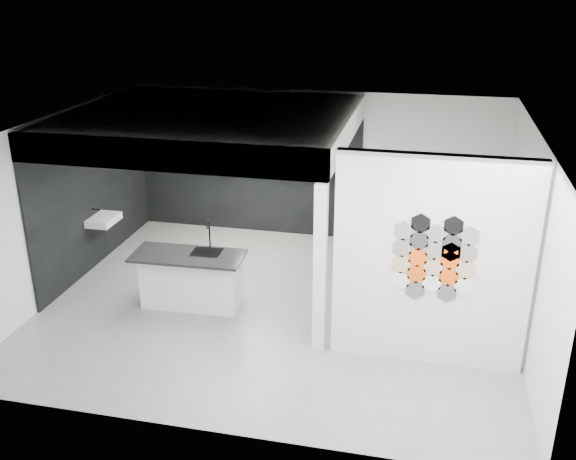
{
  "coord_description": "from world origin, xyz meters",
  "views": [
    {
      "loc": [
        2.07,
        -8.48,
        4.76
      ],
      "look_at": [
        0.1,
        0.3,
        1.15
      ],
      "focal_mm": 40.0,
      "sensor_mm": 36.0,
      "label": 1
    }
  ],
  "objects_px": {
    "kettle": "(314,168)",
    "utensil_cup": "(224,163)",
    "wall_basin": "(104,220)",
    "stockpot": "(209,160)",
    "partition_panel": "(431,263)",
    "kitchen_island": "(191,278)",
    "glass_vase": "(321,168)",
    "bottle_dark": "(224,162)",
    "glass_bowl": "(321,169)"
  },
  "relations": [
    {
      "from": "wall_basin",
      "to": "utensil_cup",
      "type": "distance_m",
      "value": 2.61
    },
    {
      "from": "stockpot",
      "to": "kettle",
      "type": "relative_size",
      "value": 1.39
    },
    {
      "from": "glass_bowl",
      "to": "glass_vase",
      "type": "bearing_deg",
      "value": 0.0
    },
    {
      "from": "stockpot",
      "to": "kettle",
      "type": "xyz_separation_m",
      "value": [
        2.06,
        0.0,
        -0.02
      ]
    },
    {
      "from": "wall_basin",
      "to": "utensil_cup",
      "type": "bearing_deg",
      "value": 53.92
    },
    {
      "from": "stockpot",
      "to": "glass_bowl",
      "type": "xyz_separation_m",
      "value": [
        2.19,
        0.0,
        -0.05
      ]
    },
    {
      "from": "wall_basin",
      "to": "kitchen_island",
      "type": "relative_size",
      "value": 0.35
    },
    {
      "from": "kitchen_island",
      "to": "kettle",
      "type": "relative_size",
      "value": 9.97
    },
    {
      "from": "kettle",
      "to": "stockpot",
      "type": "bearing_deg",
      "value": 157.62
    },
    {
      "from": "partition_panel",
      "to": "utensil_cup",
      "type": "distance_m",
      "value": 5.53
    },
    {
      "from": "stockpot",
      "to": "glass_vase",
      "type": "bearing_deg",
      "value": 0.0
    },
    {
      "from": "glass_vase",
      "to": "wall_basin",
      "type": "bearing_deg",
      "value": -148.65
    },
    {
      "from": "stockpot",
      "to": "glass_bowl",
      "type": "height_order",
      "value": "stockpot"
    },
    {
      "from": "wall_basin",
      "to": "kettle",
      "type": "height_order",
      "value": "kettle"
    },
    {
      "from": "wall_basin",
      "to": "kitchen_island",
      "type": "distance_m",
      "value": 2.26
    },
    {
      "from": "glass_vase",
      "to": "utensil_cup",
      "type": "relative_size",
      "value": 1.52
    },
    {
      "from": "kitchen_island",
      "to": "bottle_dark",
      "type": "relative_size",
      "value": 10.9
    },
    {
      "from": "partition_panel",
      "to": "glass_vase",
      "type": "height_order",
      "value": "partition_panel"
    },
    {
      "from": "partition_panel",
      "to": "kettle",
      "type": "distance_m",
      "value": 4.45
    },
    {
      "from": "kettle",
      "to": "utensil_cup",
      "type": "bearing_deg",
      "value": 157.62
    },
    {
      "from": "kitchen_island",
      "to": "glass_bowl",
      "type": "height_order",
      "value": "glass_bowl"
    },
    {
      "from": "partition_panel",
      "to": "utensil_cup",
      "type": "height_order",
      "value": "partition_panel"
    },
    {
      "from": "wall_basin",
      "to": "bottle_dark",
      "type": "height_order",
      "value": "bottle_dark"
    },
    {
      "from": "wall_basin",
      "to": "kitchen_island",
      "type": "xyz_separation_m",
      "value": [
        1.96,
        -1.06,
        -0.4
      ]
    },
    {
      "from": "kitchen_island",
      "to": "bottle_dark",
      "type": "distance_m",
      "value": 3.29
    },
    {
      "from": "glass_bowl",
      "to": "utensil_cup",
      "type": "height_order",
      "value": "glass_bowl"
    },
    {
      "from": "glass_bowl",
      "to": "glass_vase",
      "type": "distance_m",
      "value": 0.02
    },
    {
      "from": "kettle",
      "to": "glass_vase",
      "type": "relative_size",
      "value": 1.17
    },
    {
      "from": "glass_vase",
      "to": "kitchen_island",
      "type": "bearing_deg",
      "value": -114.68
    },
    {
      "from": "stockpot",
      "to": "kettle",
      "type": "height_order",
      "value": "stockpot"
    },
    {
      "from": "kitchen_island",
      "to": "utensil_cup",
      "type": "distance_m",
      "value": 3.28
    },
    {
      "from": "kitchen_island",
      "to": "bottle_dark",
      "type": "height_order",
      "value": "bottle_dark"
    },
    {
      "from": "wall_basin",
      "to": "stockpot",
      "type": "height_order",
      "value": "stockpot"
    },
    {
      "from": "stockpot",
      "to": "utensil_cup",
      "type": "distance_m",
      "value": 0.31
    },
    {
      "from": "bottle_dark",
      "to": "utensil_cup",
      "type": "relative_size",
      "value": 1.62
    },
    {
      "from": "partition_panel",
      "to": "glass_bowl",
      "type": "distance_m",
      "value": 4.39
    },
    {
      "from": "bottle_dark",
      "to": "wall_basin",
      "type": "bearing_deg",
      "value": -126.21
    },
    {
      "from": "partition_panel",
      "to": "kitchen_island",
      "type": "xyz_separation_m",
      "value": [
        -3.51,
        0.74,
        -0.95
      ]
    },
    {
      "from": "kettle",
      "to": "bottle_dark",
      "type": "height_order",
      "value": "bottle_dark"
    },
    {
      "from": "partition_panel",
      "to": "glass_vase",
      "type": "bearing_deg",
      "value": 118.23
    },
    {
      "from": "wall_basin",
      "to": "glass_bowl",
      "type": "xyz_separation_m",
      "value": [
        3.39,
        2.07,
        0.52
      ]
    },
    {
      "from": "utensil_cup",
      "to": "bottle_dark",
      "type": "bearing_deg",
      "value": 0.0
    },
    {
      "from": "stockpot",
      "to": "kettle",
      "type": "bearing_deg",
      "value": 0.0
    },
    {
      "from": "wall_basin",
      "to": "stockpot",
      "type": "bearing_deg",
      "value": 59.8
    },
    {
      "from": "partition_panel",
      "to": "glass_vase",
      "type": "relative_size",
      "value": 19.23
    },
    {
      "from": "kitchen_island",
      "to": "utensil_cup",
      "type": "bearing_deg",
      "value": 96.18
    },
    {
      "from": "partition_panel",
      "to": "stockpot",
      "type": "height_order",
      "value": "partition_panel"
    },
    {
      "from": "partition_panel",
      "to": "stockpot",
      "type": "relative_size",
      "value": 11.87
    },
    {
      "from": "stockpot",
      "to": "utensil_cup",
      "type": "bearing_deg",
      "value": 0.0
    },
    {
      "from": "bottle_dark",
      "to": "utensil_cup",
      "type": "distance_m",
      "value": 0.03
    }
  ]
}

